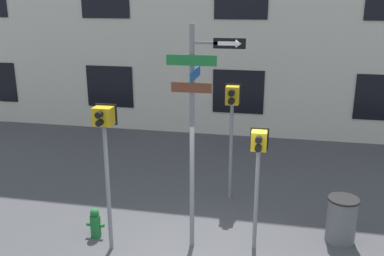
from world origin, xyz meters
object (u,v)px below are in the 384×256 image
(pedestrian_signal_left, at_px, (105,140))
(pedestrian_signal_right, at_px, (258,158))
(street_sign_pole, at_px, (196,120))
(pedestrian_signal_across, at_px, (232,111))
(fire_hydrant, at_px, (95,223))
(trash_bin, at_px, (341,220))

(pedestrian_signal_left, xyz_separation_m, pedestrian_signal_right, (2.78, 0.57, -0.37))
(street_sign_pole, distance_m, pedestrian_signal_across, 2.37)
(street_sign_pole, relative_size, pedestrian_signal_right, 1.76)
(street_sign_pole, xyz_separation_m, fire_hydrant, (-2.10, -0.06, -2.32))
(pedestrian_signal_left, relative_size, pedestrian_signal_right, 1.19)
(trash_bin, bearing_deg, pedestrian_signal_left, -165.03)
(pedestrian_signal_right, height_order, fire_hydrant, pedestrian_signal_right)
(street_sign_pole, relative_size, pedestrian_signal_across, 1.52)
(pedestrian_signal_right, distance_m, trash_bin, 2.30)
(trash_bin, bearing_deg, pedestrian_signal_right, -159.90)
(pedestrian_signal_across, distance_m, trash_bin, 3.37)
(pedestrian_signal_left, height_order, fire_hydrant, pedestrian_signal_left)
(fire_hydrant, bearing_deg, pedestrian_signal_across, 43.24)
(pedestrian_signal_right, height_order, trash_bin, pedestrian_signal_right)
(pedestrian_signal_across, bearing_deg, street_sign_pole, -100.22)
(pedestrian_signal_right, relative_size, pedestrian_signal_across, 0.86)
(fire_hydrant, relative_size, trash_bin, 0.68)
(street_sign_pole, xyz_separation_m, pedestrian_signal_left, (-1.62, -0.42, -0.35))
(pedestrian_signal_across, bearing_deg, pedestrian_signal_left, -126.80)
(pedestrian_signal_right, bearing_deg, pedestrian_signal_left, -168.31)
(pedestrian_signal_across, xyz_separation_m, trash_bin, (2.44, -1.53, -1.76))
(street_sign_pole, height_order, pedestrian_signal_right, street_sign_pole)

